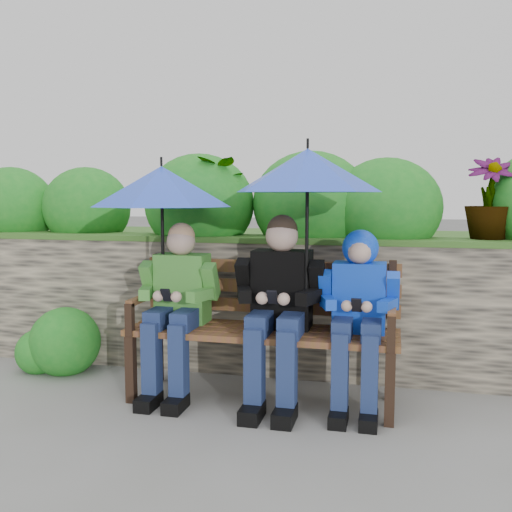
% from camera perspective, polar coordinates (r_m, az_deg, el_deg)
% --- Properties ---
extents(ground, '(60.00, 60.00, 0.00)m').
position_cam_1_polar(ground, '(3.78, -0.37, -14.63)').
color(ground, slate).
rests_on(ground, ground).
extents(garden_backdrop, '(8.00, 2.87, 1.74)m').
position_cam_1_polar(garden_backdrop, '(5.14, 3.39, -1.80)').
color(garden_backdrop, '#2F2D29').
rests_on(garden_backdrop, ground).
extents(park_bench, '(1.75, 0.51, 0.92)m').
position_cam_1_polar(park_bench, '(3.77, 0.82, -6.38)').
color(park_bench, black).
rests_on(park_bench, ground).
extents(boy_left, '(0.52, 0.60, 1.15)m').
position_cam_1_polar(boy_left, '(3.83, -7.88, -4.39)').
color(boy_left, '#428634').
rests_on(boy_left, ground).
extents(boy_middle, '(0.56, 0.65, 1.21)m').
position_cam_1_polar(boy_middle, '(3.63, 2.31, -4.53)').
color(boy_middle, black).
rests_on(boy_middle, ground).
extents(boy_right, '(0.49, 0.60, 1.12)m').
position_cam_1_polar(boy_right, '(3.59, 10.20, -4.68)').
color(boy_right, '#0317C2').
rests_on(boy_right, ground).
extents(umbrella_left, '(0.96, 0.96, 0.90)m').
position_cam_1_polar(umbrella_left, '(3.86, -9.41, 6.87)').
color(umbrella_left, blue).
rests_on(umbrella_left, ground).
extents(umbrella_right, '(0.90, 0.90, 0.97)m').
position_cam_1_polar(umbrella_right, '(3.54, 5.17, 8.51)').
color(umbrella_right, blue).
rests_on(umbrella_right, ground).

